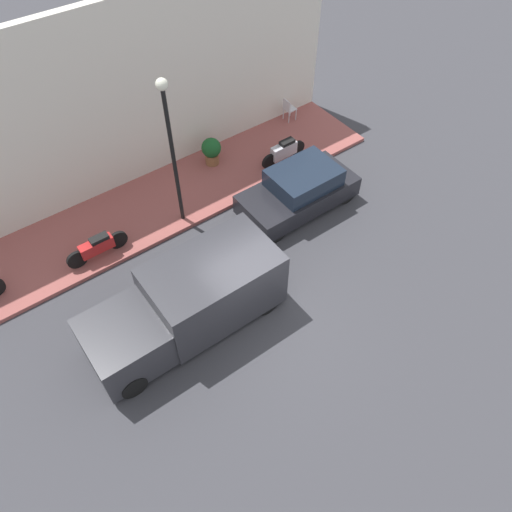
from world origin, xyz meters
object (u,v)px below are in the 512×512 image
at_px(parked_car, 299,190).
at_px(motorcycle_red, 97,247).
at_px(delivery_van, 187,302).
at_px(potted_plant, 211,150).
at_px(scooter_silver, 284,151).
at_px(streetlamp, 170,137).
at_px(cafe_chair, 289,108).

relative_size(parked_car, motorcycle_red, 2.02).
distance_m(delivery_van, motorcycle_red, 3.71).
bearing_deg(potted_plant, scooter_silver, -123.91).
bearing_deg(motorcycle_red, delivery_van, -164.58).
relative_size(delivery_van, motorcycle_red, 2.75).
xyz_separation_m(delivery_van, potted_plant, (5.19, -4.08, -0.31)).
relative_size(streetlamp, cafe_chair, 5.49).
bearing_deg(cafe_chair, streetlamp, 109.80).
xyz_separation_m(delivery_van, scooter_silver, (3.79, -6.18, -0.43)).
xyz_separation_m(parked_car, scooter_silver, (1.98, -0.94, -0.11)).
bearing_deg(streetlamp, scooter_silver, -85.75).
bearing_deg(delivery_van, scooter_silver, -58.49).
bearing_deg(cafe_chair, motorcycle_red, 103.28).
height_order(potted_plant, cafe_chair, potted_plant).
xyz_separation_m(potted_plant, cafe_chair, (0.44, -3.77, -0.04)).
distance_m(motorcycle_red, cafe_chair, 9.08).
xyz_separation_m(streetlamp, cafe_chair, (2.17, -6.02, -2.62)).
bearing_deg(parked_car, cafe_chair, -34.44).
height_order(parked_car, delivery_van, delivery_van).
bearing_deg(delivery_van, cafe_chair, -54.36).
bearing_deg(parked_car, motorcycle_red, 74.40).
relative_size(delivery_van, streetlamp, 1.07).
height_order(delivery_van, cafe_chair, delivery_van).
height_order(delivery_van, streetlamp, streetlamp).
bearing_deg(parked_car, streetlamp, 64.11).
distance_m(parked_car, scooter_silver, 2.19).
bearing_deg(streetlamp, potted_plant, -52.42).
relative_size(scooter_silver, cafe_chair, 2.07).
xyz_separation_m(parked_car, delivery_van, (-1.81, 5.24, 0.31)).
height_order(scooter_silver, streetlamp, streetlamp).
relative_size(motorcycle_red, streetlamp, 0.39).
height_order(scooter_silver, potted_plant, potted_plant).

